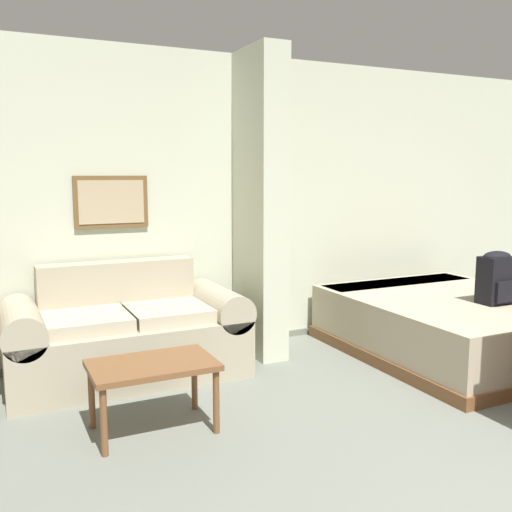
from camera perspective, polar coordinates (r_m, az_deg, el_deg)
The scene contains 6 objects.
wall_back at distance 5.24m, azimuth -1.20°, elevation 5.26°, with size 6.98×0.16×2.60m.
wall_partition_pillar at distance 4.89m, azimuth 0.38°, elevation 5.11°, with size 0.24×0.63×2.60m.
couch at distance 4.56m, azimuth -12.80°, elevation -7.72°, with size 1.80×0.84×0.87m.
coffee_table at distance 3.59m, azimuth -10.31°, elevation -11.23°, with size 0.75×0.48×0.43m.
bed at distance 5.34m, azimuth 19.00°, elevation -6.43°, with size 1.74×2.02×0.50m.
backpack at distance 5.09m, azimuth 22.90°, elevation -1.92°, with size 0.27×0.21×0.44m.
Camera 1 is at (-2.15, -1.01, 1.57)m, focal length 40.00 mm.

